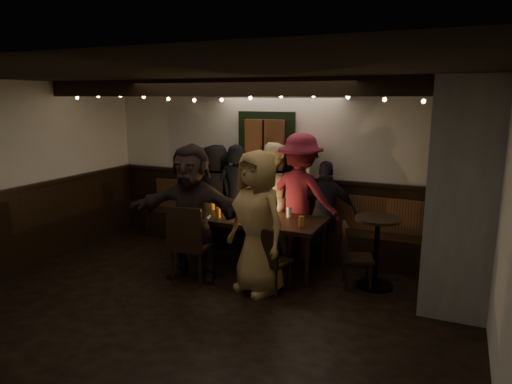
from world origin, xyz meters
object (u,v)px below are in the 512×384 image
at_px(person_a, 216,195).
at_px(person_f, 192,212).
at_px(dining_table, 250,221).
at_px(chair_end, 352,252).
at_px(chair_near_left, 188,240).
at_px(person_c, 272,198).
at_px(person_d, 300,197).
at_px(high_top, 377,243).
at_px(person_e, 326,212).
at_px(person_g, 258,222).
at_px(chair_near_right, 269,257).
at_px(person_b, 236,197).

relative_size(person_a, person_f, 0.91).
relative_size(dining_table, chair_end, 2.50).
bearing_deg(person_a, chair_near_left, 127.50).
bearing_deg(person_c, person_a, -3.41).
relative_size(person_d, person_f, 1.04).
relative_size(dining_table, high_top, 2.26).
bearing_deg(person_e, high_top, 126.06).
bearing_deg(chair_near_left, person_g, 10.00).
distance_m(chair_near_left, chair_near_right, 1.08).
bearing_deg(chair_near_right, chair_near_left, -172.31).
relative_size(person_d, person_g, 1.05).
relative_size(person_e, person_f, 0.82).
xyz_separation_m(chair_near_right, person_g, (-0.16, 0.02, 0.41)).
bearing_deg(dining_table, person_d, 54.02).
xyz_separation_m(high_top, person_c, (-1.72, 0.73, 0.28)).
bearing_deg(high_top, dining_table, -179.07).
distance_m(chair_near_left, person_g, 0.96).
height_order(person_b, person_e, person_b).
distance_m(chair_near_left, person_a, 1.72).
height_order(chair_near_left, person_g, person_g).
bearing_deg(person_a, chair_end, -179.16).
height_order(person_b, person_c, person_c).
bearing_deg(person_d, person_b, 5.70).
distance_m(chair_near_left, person_d, 1.86).
distance_m(chair_end, person_a, 2.60).
bearing_deg(person_e, person_d, -15.22).
bearing_deg(person_d, person_f, 57.99).
relative_size(dining_table, person_a, 1.26).
relative_size(chair_end, person_f, 0.46).
xyz_separation_m(person_a, person_b, (0.42, -0.08, 0.02)).
bearing_deg(person_b, person_e, 175.42).
height_order(chair_end, person_e, person_e).
xyz_separation_m(chair_near_left, person_f, (-0.06, 0.20, 0.31)).
xyz_separation_m(person_d, person_g, (-0.07, -1.39, -0.05)).
height_order(person_d, person_f, person_d).
xyz_separation_m(dining_table, person_c, (0.02, 0.75, 0.18)).
xyz_separation_m(dining_table, person_d, (0.50, 0.69, 0.26)).
relative_size(chair_near_left, person_g, 0.59).
xyz_separation_m(person_b, person_c, (0.57, 0.07, 0.02)).
distance_m(dining_table, person_d, 0.89).
distance_m(chair_end, person_g, 1.26).
bearing_deg(dining_table, person_c, 88.60).
bearing_deg(chair_near_left, chair_end, 21.46).
xyz_separation_m(chair_near_left, high_top, (2.21, 0.89, -0.01)).
relative_size(person_a, person_d, 0.88).
relative_size(dining_table, person_d, 1.11).
relative_size(chair_near_right, person_b, 0.50).
distance_m(dining_table, chair_near_right, 0.95).
distance_m(high_top, person_c, 1.89).
xyz_separation_m(chair_near_right, person_c, (-0.57, 1.47, 0.38)).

